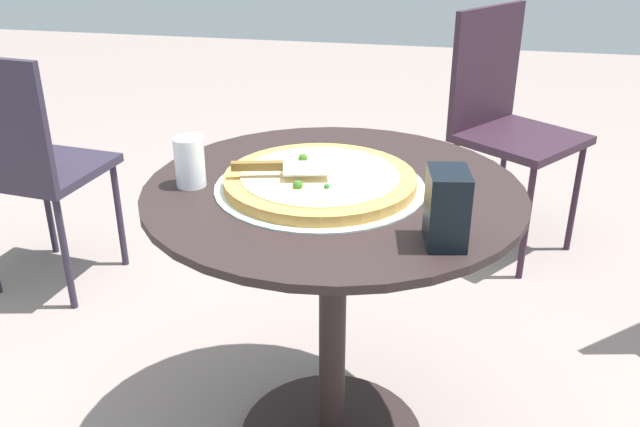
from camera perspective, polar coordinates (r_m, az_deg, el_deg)
name	(u,v)px	position (r m, az deg, el deg)	size (l,w,h in m)	color
patio_table	(333,268)	(1.60, 1.07, -4.53)	(0.83, 0.83, 0.71)	black
pizza_on_tray	(320,181)	(1.50, -0.01, 2.70)	(0.46, 0.46, 0.05)	silver
pizza_server	(281,167)	(1.47, -3.27, 3.85)	(0.10, 0.22, 0.02)	silver
drinking_cup	(190,162)	(1.52, -10.69, 4.20)	(0.07, 0.07, 0.11)	white
napkin_dispenser	(447,208)	(1.26, 10.40, 0.47)	(0.10, 0.07, 0.14)	black
patio_chair_near	(27,158)	(2.48, -22.98, 4.22)	(0.42, 0.42, 0.85)	#2A2434
patio_chair_corner	(505,114)	(2.71, 15.02, 7.90)	(0.55, 0.55, 0.92)	#2E1C28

